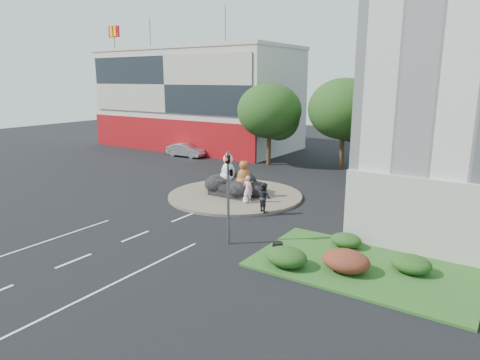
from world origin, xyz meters
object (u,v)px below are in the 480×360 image
(cat_white, at_px, (228,167))
(kitten_calico, at_px, (212,188))
(cat_tabby, at_px, (244,172))
(litter_bin, at_px, (278,249))
(kitten_white, at_px, (246,198))
(pedestrian_pink, at_px, (248,189))
(parked_car, at_px, (186,150))
(pedestrian_dark, at_px, (264,197))

(cat_white, relative_size, kitten_calico, 2.62)
(cat_tabby, xyz_separation_m, litter_bin, (7.13, -7.89, -1.56))
(cat_tabby, height_order, kitten_white, cat_tabby)
(kitten_calico, relative_size, kitten_white, 1.14)
(cat_white, height_order, pedestrian_pink, cat_white)
(pedestrian_pink, xyz_separation_m, parked_car, (-16.16, 12.25, -0.40))
(pedestrian_dark, bearing_deg, cat_tabby, -6.61)
(kitten_white, distance_m, parked_car, 20.33)
(litter_bin, bearing_deg, parked_car, 139.35)
(cat_tabby, xyz_separation_m, kitten_calico, (-2.60, -0.42, -1.42))
(cat_tabby, bearing_deg, kitten_calico, 173.71)
(cat_white, xyz_separation_m, kitten_calico, (-0.97, -0.77, -1.58))
(pedestrian_dark, bearing_deg, kitten_white, 3.37)
(cat_tabby, relative_size, kitten_white, 2.57)
(cat_white, distance_m, litter_bin, 12.16)
(cat_white, distance_m, cat_tabby, 1.68)
(cat_tabby, bearing_deg, pedestrian_dark, -51.45)
(pedestrian_pink, relative_size, pedestrian_dark, 0.99)
(kitten_calico, xyz_separation_m, parked_car, (-12.55, 11.65, 0.14))
(kitten_white, bearing_deg, kitten_calico, 129.50)
(cat_white, height_order, parked_car, cat_white)
(litter_bin, bearing_deg, cat_tabby, 132.09)
(kitten_white, height_order, pedestrian_pink, pedestrian_pink)
(kitten_calico, xyz_separation_m, litter_bin, (9.73, -7.48, -0.14))
(cat_white, distance_m, pedestrian_dark, 5.41)
(kitten_calico, relative_size, litter_bin, 1.17)
(cat_white, height_order, pedestrian_dark, cat_white)
(pedestrian_pink, xyz_separation_m, litter_bin, (6.12, -6.88, -0.68))
(kitten_calico, relative_size, pedestrian_pink, 0.44)
(kitten_calico, height_order, pedestrian_dark, pedestrian_dark)
(cat_white, relative_size, litter_bin, 3.08)
(pedestrian_pink, bearing_deg, kitten_calico, -12.16)
(kitten_white, bearing_deg, cat_white, 110.79)
(cat_tabby, distance_m, pedestrian_pink, 1.68)
(parked_car, bearing_deg, cat_white, -130.97)
(pedestrian_pink, bearing_deg, cat_white, -30.23)
(litter_bin, bearing_deg, kitten_calico, 142.48)
(kitten_white, bearing_deg, cat_tabby, 90.19)
(cat_tabby, bearing_deg, pedestrian_pink, -60.63)
(cat_white, xyz_separation_m, parked_car, (-13.52, 10.88, -1.44))
(pedestrian_pink, bearing_deg, pedestrian_dark, 146.79)
(pedestrian_dark, bearing_deg, parked_car, -7.06)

